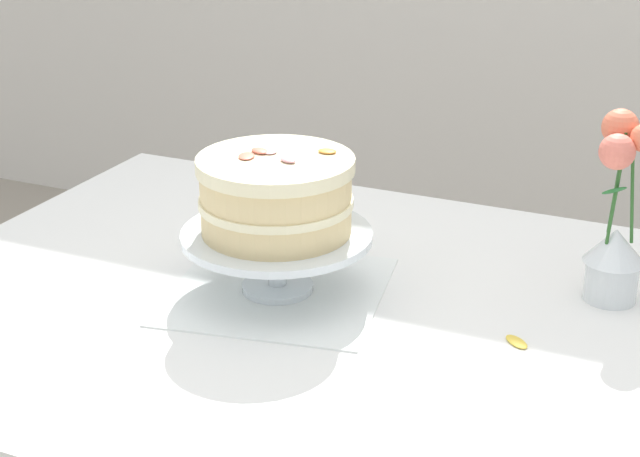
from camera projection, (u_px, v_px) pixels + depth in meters
dining_table at (343, 369)px, 1.52m from camera, size 1.40×1.00×0.74m
linen_napkin at (278, 291)px, 1.56m from camera, size 0.37×0.37×0.00m
cake_stand at (277, 242)px, 1.53m from camera, size 0.29×0.29×0.10m
layer_cake at (276, 195)px, 1.50m from camera, size 0.23×0.23×0.12m
flower_vase at (616, 224)px, 1.49m from camera, size 0.09×0.11×0.29m
loose_petal_0 at (516, 342)px, 1.41m from camera, size 0.05×0.05×0.00m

